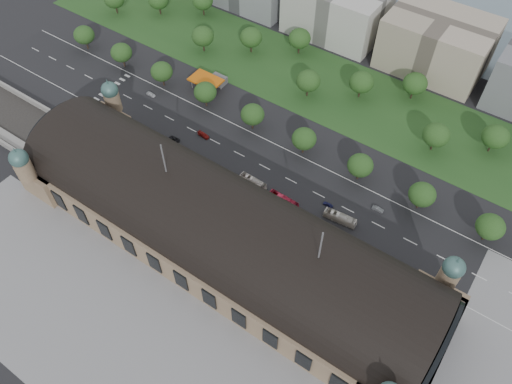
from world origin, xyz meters
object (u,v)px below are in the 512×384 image
Objects in this scene: traffic_car_3 at (204,135)px; bus_west at (283,200)px; parked_car_3 at (128,133)px; bus_east at (340,218)px; traffic_car_2 at (174,139)px; parked_car_5 at (168,154)px; parked_car_4 at (176,160)px; traffic_car_4 at (328,204)px; parked_car_1 at (113,121)px; parked_car_0 at (99,118)px; parked_car_6 at (191,168)px; parked_car_2 at (169,151)px; traffic_car_1 at (151,94)px; petrol_station at (213,80)px; bus_mid at (253,182)px; traffic_car_5 at (378,209)px.

bus_west is at bearing -98.01° from traffic_car_3.
bus_east reaches higher than parked_car_3.
parked_car_5 reaches higher than traffic_car_2.
parked_car_4 is 45.50m from bus_west.
traffic_car_4 is at bearing 56.88° from bus_east.
parked_car_1 is 35.81m from parked_car_4.
parked_car_4 is (42.23, 0.00, 0.00)m from parked_car_0.
parked_car_2 is at bearing -131.25° from parked_car_6.
bus_west reaches higher than traffic_car_3.
traffic_car_1 is 29.97m from traffic_car_2.
petrol_station is 3.01× the size of parked_car_0.
parked_car_6 is at bearing -119.70° from traffic_car_1.
traffic_car_3 reaches higher than parked_car_3.
traffic_car_4 is 28.80m from bus_mid.
parked_car_6 is at bearing 63.33° from parked_car_1.
petrol_station is 47.00m from parked_car_1.
parked_car_1 is (-19.64, -42.65, -2.21)m from petrol_station.
parked_car_2 is (10.65, -41.97, -2.18)m from petrol_station.
parked_car_0 is 16.64m from parked_car_3.
petrol_station reaches higher than parked_car_1.
bus_east is (73.82, 2.61, 1.01)m from traffic_car_2.
bus_east is at bearing -81.66° from bus_mid.
parked_car_4 reaches higher than parked_car_0.
petrol_station reaches higher than parked_car_0.
parked_car_2 is at bearing -137.82° from parked_car_4.
parked_car_4 is (-58.95, -14.53, 0.13)m from traffic_car_4.
parked_car_1 is (-94.73, -12.89, 0.11)m from traffic_car_4.
traffic_car_2 is at bearing -149.32° from parked_car_6.
bus_mid is at bearing 73.90° from parked_car_0.
parked_car_0 is 49.61m from parked_car_6.
traffic_car_5 is at bearing 80.20° from parked_car_3.
parked_car_2 reaches higher than traffic_car_1.
traffic_car_3 is 0.99× the size of parked_car_1.
parked_car_2 is 1.14× the size of parked_car_4.
bus_west reaches higher than parked_car_4.
parked_car_6 is 0.50× the size of bus_mid.
traffic_car_1 is 0.90× the size of parked_car_4.
parked_car_2 is at bearing 172.92° from parked_car_5.
parked_car_5 is (31.03, -1.14, -0.04)m from parked_car_1.
traffic_car_3 is 16.79m from parked_car_4.
bus_mid is at bearing 87.56° from bus_west.
parked_car_1 is at bearing -114.72° from petrol_station.
parked_car_0 is 87.51m from bus_west.
parked_car_1 is 0.96× the size of parked_car_6.
bus_mid reaches higher than traffic_car_3.
traffic_car_3 is 1.25× the size of traffic_car_5.
parked_car_3 reaches higher than traffic_car_2.
parked_car_4 is at bearing 42.91° from parked_car_2.
traffic_car_1 is at bearing 86.69° from traffic_car_5.
bus_west is (37.68, 6.23, 0.86)m from parked_car_6.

